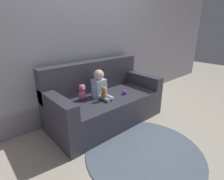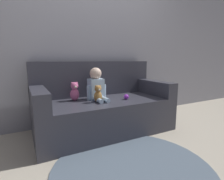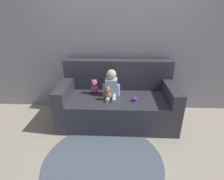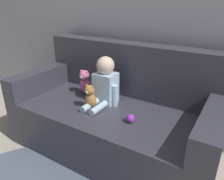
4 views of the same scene
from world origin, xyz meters
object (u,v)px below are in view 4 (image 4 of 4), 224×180
(couch, at_px, (115,115))
(toy_ball, at_px, (130,118))
(person_baby, at_px, (104,84))
(plush_toy_side, at_px, (85,82))
(teddy_bear_brown, at_px, (90,97))

(couch, bearing_deg, toy_ball, -38.76)
(couch, relative_size, person_baby, 4.26)
(couch, distance_m, plush_toy_side, 0.43)
(person_baby, xyz_separation_m, teddy_bear_brown, (-0.04, -0.15, -0.07))
(plush_toy_side, bearing_deg, person_baby, -13.54)
(plush_toy_side, bearing_deg, teddy_bear_brown, -43.64)
(teddy_bear_brown, bearing_deg, person_baby, 74.41)
(couch, xyz_separation_m, teddy_bear_brown, (-0.14, -0.18, 0.22))
(plush_toy_side, xyz_separation_m, toy_ball, (0.61, -0.24, -0.08))
(teddy_bear_brown, bearing_deg, plush_toy_side, 136.36)
(couch, bearing_deg, teddy_bear_brown, -128.10)
(teddy_bear_brown, xyz_separation_m, toy_ball, (0.39, -0.03, -0.07))
(couch, bearing_deg, person_baby, -165.65)
(couch, relative_size, teddy_bear_brown, 8.39)
(couch, height_order, teddy_bear_brown, couch)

